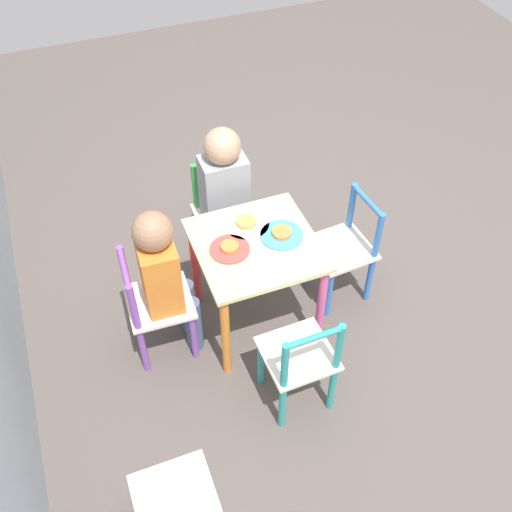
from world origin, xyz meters
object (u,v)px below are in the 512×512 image
Objects in this scene: chair_blue at (345,250)px; plate_front at (282,235)px; child_back at (164,273)px; chair_teal at (300,361)px; child_right at (226,191)px; chair_purple at (155,306)px; storage_bin at (178,510)px; plate_back at (230,249)px; chair_green at (224,216)px; plate_right at (246,224)px; kids_table at (256,260)px.

chair_blue is 0.40m from plate_front.
child_back reaches higher than chair_blue.
child_right reaches higher than chair_teal.
chair_teal is (-0.46, -0.45, 0.00)m from chair_purple.
child_back is 2.81× the size of storage_bin.
chair_blue is at bearing -86.54° from plate_back.
chair_purple is 0.40m from plate_back.
plate_right is at bearing -90.19° from chair_green.
plate_back is (-0.02, -0.26, 0.05)m from child_back.
child_right is at bearing -90.00° from chair_green.
chair_teal is at bearing -46.42° from chair_blue.
plate_back is at bearing -104.15° from chair_green.
child_right is 0.52m from child_back.
chair_teal reaches higher than plate_right.
child_back is at bearing 87.32° from kids_table.
chair_purple is 3.34× the size of plate_back.
child_right reaches higher than child_back.
chair_purple is at bearing -9.80° from storage_bin.
kids_table is at bearing -90.00° from child_right.
chair_green is at bearing -0.57° from kids_table.
storage_bin is (-0.76, 0.19, -0.35)m from child_back.
chair_purple is 1.00× the size of chair_teal.
kids_table is 0.98m from storage_bin.
plate_front is (-0.00, -0.22, -0.00)m from plate_back.
chair_purple is 0.79m from storage_bin.
kids_table is 0.65× the size of child_back.
chair_purple is 2.82× the size of plate_right.
chair_teal is 0.51m from plate_front.
child_right is (0.36, -0.44, 0.20)m from chair_purple.
plate_front is (-0.02, -0.55, 0.24)m from chair_purple.
chair_green is 0.59m from chair_blue.
child_right is 1.31m from storage_bin.
plate_back is (-0.02, -0.33, 0.24)m from chair_purple.
child_back reaches higher than plate_right.
plate_right is 0.70× the size of storage_bin.
child_back is 0.86m from storage_bin.
chair_blue is 0.63m from chair_teal.
child_right is at bearing -48.37° from chair_purple.
chair_blue reaches higher than plate_front.
chair_purple is at bearing -47.09° from chair_teal.
chair_blue reaches higher than plate_right.
chair_purple is 0.71× the size of child_back.
plate_right is (-0.27, 0.00, 0.04)m from child_right.
plate_front is at bearing -89.39° from child_back.
chair_green is at bearing -39.44° from child_back.
chair_teal is (-0.44, -0.01, -0.13)m from kids_table.
chair_purple is 0.50m from plate_right.
plate_front is (-0.44, -0.11, 0.24)m from chair_green.
chair_green is 0.61m from chair_purple.
chair_teal is at bearing -178.81° from plate_right.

